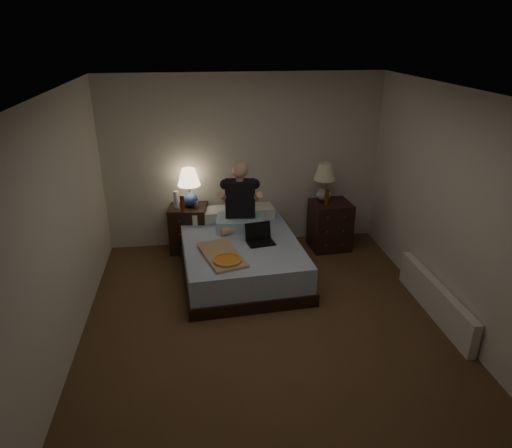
{
  "coord_description": "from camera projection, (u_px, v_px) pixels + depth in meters",
  "views": [
    {
      "loc": [
        -0.68,
        -4.13,
        3.03
      ],
      "look_at": [
        0.0,
        0.9,
        0.85
      ],
      "focal_mm": 32.0,
      "sensor_mm": 36.0,
      "label": 1
    }
  ],
  "objects": [
    {
      "name": "ceiling",
      "position": [
        270.0,
        93.0,
        4.05
      ],
      "size": [
        4.0,
        4.5,
        0.0
      ],
      "primitive_type": "cube",
      "rotation": [
        3.14,
        0.0,
        0.0
      ],
      "color": "white",
      "rests_on": "ground"
    },
    {
      "name": "floor",
      "position": [
        267.0,
        326.0,
        5.04
      ],
      "size": [
        4.0,
        4.5,
        0.0
      ],
      "primitive_type": "cube",
      "color": "brown",
      "rests_on": "ground"
    },
    {
      "name": "laptop",
      "position": [
        261.0,
        235.0,
        5.81
      ],
      "size": [
        0.38,
        0.33,
        0.24
      ],
      "primitive_type": null,
      "rotation": [
        0.0,
        0.0,
        0.17
      ],
      "color": "black",
      "rests_on": "bed"
    },
    {
      "name": "soda_can",
      "position": [
        196.0,
        205.0,
        6.46
      ],
      "size": [
        0.07,
        0.07,
        0.1
      ],
      "primitive_type": "cylinder",
      "color": "#A7A6A2",
      "rests_on": "nightstand_left"
    },
    {
      "name": "pizza_box",
      "position": [
        227.0,
        261.0,
        5.33
      ],
      "size": [
        0.59,
        0.84,
        0.08
      ],
      "primitive_type": null,
      "rotation": [
        0.0,
        0.0,
        0.28
      ],
      "color": "tan",
      "rests_on": "bed"
    },
    {
      "name": "bed",
      "position": [
        240.0,
        256.0,
        6.06
      ],
      "size": [
        1.6,
        2.06,
        0.49
      ],
      "primitive_type": "cube",
      "rotation": [
        0.0,
        0.0,
        0.07
      ],
      "color": "#5570AA",
      "rests_on": "floor"
    },
    {
      "name": "radiator",
      "position": [
        435.0,
        299.0,
        5.18
      ],
      "size": [
        0.1,
        1.6,
        0.4
      ],
      "primitive_type": "cube",
      "color": "silver",
      "rests_on": "floor"
    },
    {
      "name": "beer_bottle_left",
      "position": [
        182.0,
        203.0,
        6.34
      ],
      "size": [
        0.06,
        0.06,
        0.23
      ],
      "primitive_type": "cylinder",
      "color": "#512B0B",
      "rests_on": "nightstand_left"
    },
    {
      "name": "wall_left",
      "position": [
        59.0,
        234.0,
        4.3
      ],
      "size": [
        0.0,
        4.5,
        2.5
      ],
      "primitive_type": "cube",
      "rotation": [
        1.57,
        0.0,
        1.57
      ],
      "color": "silver",
      "rests_on": "ground"
    },
    {
      "name": "water_bottle",
      "position": [
        176.0,
        200.0,
        6.43
      ],
      "size": [
        0.07,
        0.07,
        0.25
      ],
      "primitive_type": "cylinder",
      "color": "white",
      "rests_on": "nightstand_left"
    },
    {
      "name": "wall_back",
      "position": [
        243.0,
        162.0,
        6.59
      ],
      "size": [
        4.0,
        0.0,
        2.5
      ],
      "primitive_type": "cube",
      "rotation": [
        1.57,
        0.0,
        0.0
      ],
      "color": "silver",
      "rests_on": "ground"
    },
    {
      "name": "wall_right",
      "position": [
        456.0,
        212.0,
        4.79
      ],
      "size": [
        0.0,
        4.5,
        2.5
      ],
      "primitive_type": "cube",
      "rotation": [
        1.57,
        0.0,
        -1.57
      ],
      "color": "silver",
      "rests_on": "ground"
    },
    {
      "name": "nightstand_right",
      "position": [
        330.0,
        225.0,
        6.73
      ],
      "size": [
        0.59,
        0.54,
        0.72
      ],
      "primitive_type": "cube",
      "rotation": [
        0.0,
        0.0,
        0.08
      ],
      "color": "black",
      "rests_on": "floor"
    },
    {
      "name": "beer_bottle_right",
      "position": [
        327.0,
        198.0,
        6.44
      ],
      "size": [
        0.06,
        0.06,
        0.23
      ],
      "primitive_type": "cylinder",
      "color": "#56270C",
      "rests_on": "nightstand_right"
    },
    {
      "name": "wall_front",
      "position": [
        333.0,
        382.0,
        2.5
      ],
      "size": [
        4.0,
        0.0,
        2.5
      ],
      "primitive_type": "cube",
      "rotation": [
        -1.57,
        0.0,
        0.0
      ],
      "color": "silver",
      "rests_on": "ground"
    },
    {
      "name": "lamp_right",
      "position": [
        325.0,
        182.0,
        6.55
      ],
      "size": [
        0.37,
        0.37,
        0.56
      ],
      "primitive_type": null,
      "rotation": [
        0.0,
        0.0,
        0.19
      ],
      "color": "gray",
      "rests_on": "nightstand_right"
    },
    {
      "name": "person",
      "position": [
        240.0,
        196.0,
        6.12
      ],
      "size": [
        0.71,
        0.59,
        0.93
      ],
      "primitive_type": null,
      "rotation": [
        0.0,
        0.0,
        -0.11
      ],
      "color": "black",
      "rests_on": "bed"
    },
    {
      "name": "nightstand_left",
      "position": [
        189.0,
        228.0,
        6.67
      ],
      "size": [
        0.58,
        0.54,
        0.68
      ],
      "primitive_type": "cube",
      "rotation": [
        0.0,
        0.0,
        -0.14
      ],
      "color": "black",
      "rests_on": "floor"
    },
    {
      "name": "lamp_left",
      "position": [
        189.0,
        188.0,
        6.43
      ],
      "size": [
        0.4,
        0.4,
        0.56
      ],
      "primitive_type": null,
      "rotation": [
        0.0,
        0.0,
        0.31
      ],
      "color": "#273D91",
      "rests_on": "nightstand_left"
    }
  ]
}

